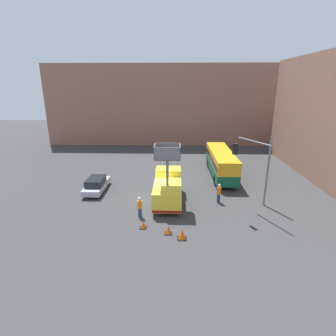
{
  "coord_description": "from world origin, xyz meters",
  "views": [
    {
      "loc": [
        1.6,
        -23.54,
        10.7
      ],
      "look_at": [
        0.92,
        0.5,
        3.08
      ],
      "focal_mm": 28.0,
      "sensor_mm": 36.0,
      "label": 1
    }
  ],
  "objects_px": {
    "city_bus": "(221,161)",
    "traffic_cone_far_side": "(143,225)",
    "traffic_light_pole": "(257,161)",
    "parked_car_curbside": "(96,184)",
    "utility_truck": "(168,187)",
    "road_worker_near_truck": "(140,207)",
    "road_worker_directing": "(219,193)",
    "traffic_cone_near_truck": "(182,234)",
    "traffic_cone_mid_road": "(168,230)"
  },
  "relations": [
    {
      "from": "utility_truck",
      "to": "parked_car_curbside",
      "type": "relative_size",
      "value": 1.36
    },
    {
      "from": "traffic_light_pole",
      "to": "road_worker_directing",
      "type": "xyz_separation_m",
      "value": [
        -2.95,
        1.05,
        -3.48
      ]
    },
    {
      "from": "road_worker_directing",
      "to": "traffic_cone_far_side",
      "type": "bearing_deg",
      "value": -20.9
    },
    {
      "from": "city_bus",
      "to": "traffic_cone_far_side",
      "type": "bearing_deg",
      "value": 159.74
    },
    {
      "from": "road_worker_near_truck",
      "to": "traffic_cone_near_truck",
      "type": "relative_size",
      "value": 2.31
    },
    {
      "from": "parked_car_curbside",
      "to": "road_worker_near_truck",
      "type": "bearing_deg",
      "value": -46.31
    },
    {
      "from": "road_worker_near_truck",
      "to": "traffic_cone_mid_road",
      "type": "relative_size",
      "value": 2.77
    },
    {
      "from": "traffic_cone_mid_road",
      "to": "traffic_cone_near_truck",
      "type": "bearing_deg",
      "value": -32.73
    },
    {
      "from": "utility_truck",
      "to": "road_worker_near_truck",
      "type": "bearing_deg",
      "value": -124.42
    },
    {
      "from": "utility_truck",
      "to": "road_worker_directing",
      "type": "distance_m",
      "value": 4.87
    },
    {
      "from": "road_worker_near_truck",
      "to": "parked_car_curbside",
      "type": "height_order",
      "value": "road_worker_near_truck"
    },
    {
      "from": "road_worker_near_truck",
      "to": "traffic_light_pole",
      "type": "bearing_deg",
      "value": -138.13
    },
    {
      "from": "city_bus",
      "to": "parked_car_curbside",
      "type": "bearing_deg",
      "value": 123.21
    },
    {
      "from": "traffic_cone_mid_road",
      "to": "parked_car_curbside",
      "type": "height_order",
      "value": "parked_car_curbside"
    },
    {
      "from": "city_bus",
      "to": "road_worker_directing",
      "type": "xyz_separation_m",
      "value": [
        -1.44,
        -7.86,
        -0.88
      ]
    },
    {
      "from": "traffic_cone_far_side",
      "to": "parked_car_curbside",
      "type": "height_order",
      "value": "parked_car_curbside"
    },
    {
      "from": "road_worker_near_truck",
      "to": "traffic_cone_near_truck",
      "type": "bearing_deg",
      "value": 167.78
    },
    {
      "from": "road_worker_directing",
      "to": "parked_car_curbside",
      "type": "bearing_deg",
      "value": -68.68
    },
    {
      "from": "traffic_light_pole",
      "to": "parked_car_curbside",
      "type": "xyz_separation_m",
      "value": [
        -15.37,
        3.54,
        -3.67
      ]
    },
    {
      "from": "city_bus",
      "to": "traffic_light_pole",
      "type": "bearing_deg",
      "value": -158.36
    },
    {
      "from": "road_worker_directing",
      "to": "city_bus",
      "type": "bearing_deg",
      "value": -157.75
    },
    {
      "from": "utility_truck",
      "to": "traffic_cone_mid_road",
      "type": "xyz_separation_m",
      "value": [
        0.21,
        -5.86,
        -1.14
      ]
    },
    {
      "from": "utility_truck",
      "to": "city_bus",
      "type": "distance_m",
      "value": 9.9
    },
    {
      "from": "city_bus",
      "to": "road_worker_near_truck",
      "type": "height_order",
      "value": "city_bus"
    },
    {
      "from": "traffic_light_pole",
      "to": "parked_car_curbside",
      "type": "distance_m",
      "value": 16.19
    },
    {
      "from": "city_bus",
      "to": "road_worker_directing",
      "type": "distance_m",
      "value": 8.04
    },
    {
      "from": "road_worker_near_truck",
      "to": "traffic_cone_near_truck",
      "type": "distance_m",
      "value": 4.78
    },
    {
      "from": "parked_car_curbside",
      "to": "traffic_light_pole",
      "type": "bearing_deg",
      "value": -12.96
    },
    {
      "from": "traffic_cone_near_truck",
      "to": "parked_car_curbside",
      "type": "height_order",
      "value": "parked_car_curbside"
    },
    {
      "from": "traffic_cone_mid_road",
      "to": "parked_car_curbside",
      "type": "distance_m",
      "value": 11.28
    },
    {
      "from": "traffic_cone_near_truck",
      "to": "traffic_cone_far_side",
      "type": "height_order",
      "value": "traffic_cone_near_truck"
    },
    {
      "from": "road_worker_directing",
      "to": "traffic_cone_mid_road",
      "type": "distance_m",
      "value": 7.33
    },
    {
      "from": "road_worker_directing",
      "to": "traffic_cone_near_truck",
      "type": "xyz_separation_m",
      "value": [
        -3.61,
        -6.3,
        -0.58
      ]
    },
    {
      "from": "city_bus",
      "to": "traffic_cone_mid_road",
      "type": "xyz_separation_m",
      "value": [
        -6.07,
        -13.5,
        -1.52
      ]
    },
    {
      "from": "traffic_cone_near_truck",
      "to": "parked_car_curbside",
      "type": "relative_size",
      "value": 0.17
    },
    {
      "from": "parked_car_curbside",
      "to": "city_bus",
      "type": "bearing_deg",
      "value": 21.17
    },
    {
      "from": "city_bus",
      "to": "road_worker_near_truck",
      "type": "bearing_deg",
      "value": 154.07
    },
    {
      "from": "utility_truck",
      "to": "traffic_cone_far_side",
      "type": "distance_m",
      "value": 5.53
    },
    {
      "from": "utility_truck",
      "to": "city_bus",
      "type": "height_order",
      "value": "utility_truck"
    },
    {
      "from": "traffic_cone_far_side",
      "to": "parked_car_curbside",
      "type": "distance_m",
      "value": 9.4
    },
    {
      "from": "city_bus",
      "to": "traffic_cone_mid_road",
      "type": "height_order",
      "value": "city_bus"
    },
    {
      "from": "traffic_cone_far_side",
      "to": "road_worker_directing",
      "type": "bearing_deg",
      "value": 36.46
    },
    {
      "from": "utility_truck",
      "to": "road_worker_near_truck",
      "type": "height_order",
      "value": "utility_truck"
    },
    {
      "from": "city_bus",
      "to": "traffic_cone_far_side",
      "type": "relative_size",
      "value": 16.8
    },
    {
      "from": "city_bus",
      "to": "road_worker_directing",
      "type": "height_order",
      "value": "city_bus"
    },
    {
      "from": "road_worker_directing",
      "to": "parked_car_curbside",
      "type": "relative_size",
      "value": 0.4
    },
    {
      "from": "utility_truck",
      "to": "parked_car_curbside",
      "type": "distance_m",
      "value": 7.95
    },
    {
      "from": "traffic_cone_mid_road",
      "to": "traffic_cone_far_side",
      "type": "bearing_deg",
      "value": 159.18
    },
    {
      "from": "city_bus",
      "to": "parked_car_curbside",
      "type": "xyz_separation_m",
      "value": [
        -13.86,
        -5.37,
        -1.07
      ]
    },
    {
      "from": "road_worker_near_truck",
      "to": "utility_truck",
      "type": "bearing_deg",
      "value": -94.01
    }
  ]
}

